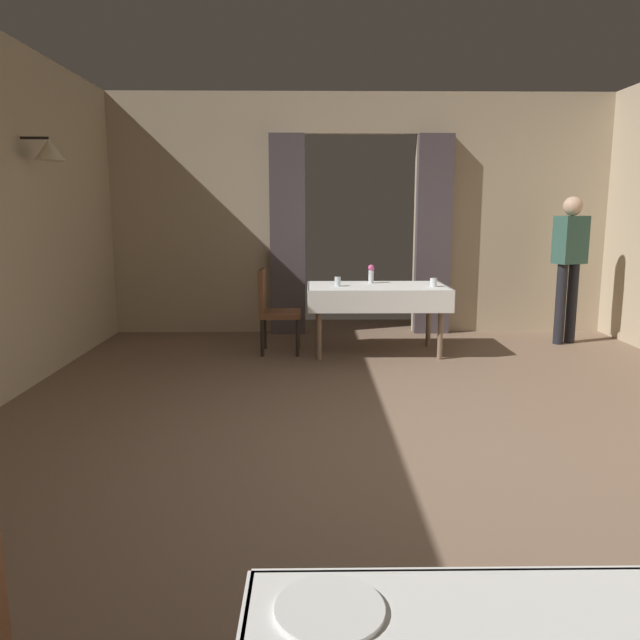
# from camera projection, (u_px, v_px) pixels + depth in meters

# --- Properties ---
(ground) EXTENTS (10.08, 10.08, 0.00)m
(ground) POSITION_uv_depth(u_px,v_px,m) (408.00, 455.00, 4.00)
(ground) COLOR #7A604C
(wall_back) EXTENTS (6.40, 0.27, 3.00)m
(wall_back) POSITION_uv_depth(u_px,v_px,m) (360.00, 214.00, 7.85)
(wall_back) COLOR tan
(wall_back) RESTS_ON ground
(dining_table_mid) EXTENTS (1.52, 0.90, 0.75)m
(dining_table_mid) POSITION_uv_depth(u_px,v_px,m) (377.00, 293.00, 6.78)
(dining_table_mid) COLOR #7A604C
(dining_table_mid) RESTS_ON ground
(chair_mid_left) EXTENTS (0.44, 0.44, 0.93)m
(chair_mid_left) POSITION_uv_depth(u_px,v_px,m) (273.00, 307.00, 6.80)
(chair_mid_left) COLOR black
(chair_mid_left) RESTS_ON ground
(plate_near_c) EXTENTS (0.23, 0.23, 0.01)m
(plate_near_c) POSITION_uv_depth(u_px,v_px,m) (330.00, 609.00, 1.27)
(plate_near_c) COLOR white
(plate_near_c) RESTS_ON dining_table_near
(flower_vase_mid) EXTENTS (0.07, 0.07, 0.21)m
(flower_vase_mid) POSITION_uv_depth(u_px,v_px,m) (371.00, 273.00, 6.97)
(flower_vase_mid) COLOR silver
(flower_vase_mid) RESTS_ON dining_table_mid
(glass_mid_b) EXTENTS (0.08, 0.08, 0.09)m
(glass_mid_b) POSITION_uv_depth(u_px,v_px,m) (434.00, 282.00, 6.64)
(glass_mid_b) COLOR silver
(glass_mid_b) RESTS_ON dining_table_mid
(glass_mid_c) EXTENTS (0.07, 0.07, 0.10)m
(glass_mid_c) POSITION_uv_depth(u_px,v_px,m) (338.00, 282.00, 6.69)
(glass_mid_c) COLOR silver
(glass_mid_c) RESTS_ON dining_table_mid
(person_waiter_by_doorway) EXTENTS (0.42, 0.35, 1.72)m
(person_waiter_by_doorway) POSITION_uv_depth(u_px,v_px,m) (569.00, 257.00, 7.19)
(person_waiter_by_doorway) COLOR black
(person_waiter_by_doorway) RESTS_ON ground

